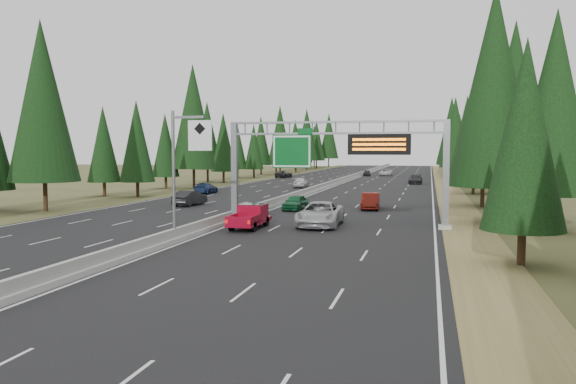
% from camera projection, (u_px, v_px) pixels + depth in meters
% --- Properties ---
extents(road, '(32.00, 260.00, 0.08)m').
position_uv_depth(road, '(330.00, 187.00, 87.51)').
color(road, black).
rests_on(road, ground).
extents(shoulder_right, '(3.60, 260.00, 0.06)m').
position_uv_depth(shoulder_right, '(448.00, 189.00, 83.16)').
color(shoulder_right, olive).
rests_on(shoulder_right, ground).
extents(shoulder_left, '(3.60, 260.00, 0.06)m').
position_uv_depth(shoulder_left, '(223.00, 185.00, 91.86)').
color(shoulder_left, '#3F431F').
rests_on(shoulder_left, ground).
extents(median_barrier, '(0.70, 260.00, 0.85)m').
position_uv_depth(median_barrier, '(330.00, 185.00, 87.48)').
color(median_barrier, gray).
rests_on(median_barrier, road).
extents(sign_gantry, '(16.75, 0.98, 7.80)m').
position_uv_depth(sign_gantry, '(344.00, 156.00, 41.32)').
color(sign_gantry, slate).
rests_on(sign_gantry, road).
extents(hov_sign_pole, '(2.80, 0.50, 8.00)m').
position_uv_depth(hov_sign_pole, '(182.00, 167.00, 33.81)').
color(hov_sign_pole, slate).
rests_on(hov_sign_pole, road).
extents(tree_row_right, '(11.35, 243.07, 19.00)m').
position_uv_depth(tree_row_right, '(486.00, 122.00, 73.44)').
color(tree_row_right, black).
rests_on(tree_row_right, ground).
extents(tree_row_left, '(11.39, 240.21, 18.85)m').
position_uv_depth(tree_row_left, '(204.00, 132.00, 93.77)').
color(tree_row_left, black).
rests_on(tree_row_left, ground).
extents(silver_minivan, '(3.20, 6.58, 1.80)m').
position_uv_depth(silver_minivan, '(320.00, 214.00, 41.64)').
color(silver_minivan, '#AEAEB3').
rests_on(silver_minivan, road).
extents(red_pickup, '(1.87, 5.22, 1.70)m').
position_uv_depth(red_pickup, '(251.00, 215.00, 40.78)').
color(red_pickup, black).
rests_on(red_pickup, road).
extents(car_ahead_green, '(1.96, 4.32, 1.44)m').
position_uv_depth(car_ahead_green, '(295.00, 202.00, 53.08)').
color(car_ahead_green, '#13562D').
rests_on(car_ahead_green, road).
extents(car_ahead_dkred, '(1.97, 4.84, 1.56)m').
position_uv_depth(car_ahead_dkred, '(370.00, 201.00, 53.71)').
color(car_ahead_dkred, maroon).
rests_on(car_ahead_dkred, road).
extents(car_ahead_dkgrey, '(2.31, 5.47, 1.57)m').
position_uv_depth(car_ahead_dkgrey, '(415.00, 179.00, 95.22)').
color(car_ahead_dkgrey, black).
rests_on(car_ahead_dkgrey, road).
extents(car_ahead_white, '(2.84, 5.61, 1.52)m').
position_uv_depth(car_ahead_white, '(386.00, 172.00, 126.12)').
color(car_ahead_white, silver).
rests_on(car_ahead_white, road).
extents(car_ahead_far, '(1.88, 4.10, 1.36)m').
position_uv_depth(car_ahead_far, '(367.00, 173.00, 124.98)').
color(car_ahead_far, black).
rests_on(car_ahead_far, road).
extents(car_onc_near, '(2.04, 4.83, 1.55)m').
position_uv_depth(car_onc_near, '(190.00, 198.00, 57.38)').
color(car_onc_near, black).
rests_on(car_onc_near, road).
extents(car_onc_blue, '(2.24, 5.03, 1.43)m').
position_uv_depth(car_onc_blue, '(206.00, 188.00, 73.22)').
color(car_onc_blue, '#15264C').
rests_on(car_onc_blue, road).
extents(car_onc_white, '(2.35, 4.93, 1.63)m').
position_uv_depth(car_onc_white, '(301.00, 182.00, 85.27)').
color(car_onc_white, '#B8B8B8').
rests_on(car_onc_white, road).
extents(car_onc_far, '(2.88, 5.47, 1.47)m').
position_uv_depth(car_onc_far, '(284.00, 174.00, 117.17)').
color(car_onc_far, black).
rests_on(car_onc_far, road).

